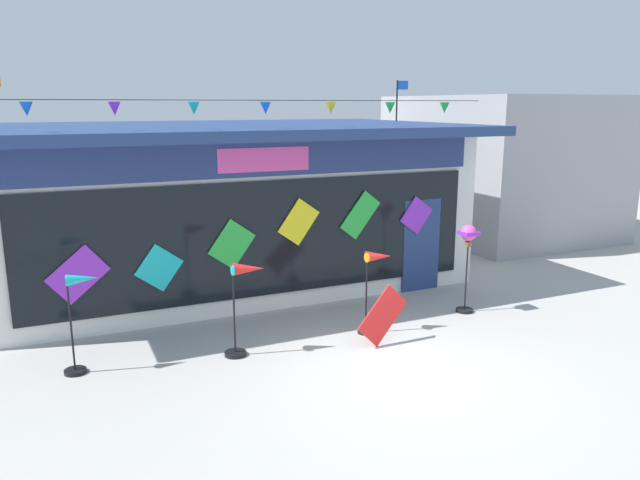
# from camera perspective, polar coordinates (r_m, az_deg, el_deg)

# --- Properties ---
(ground_plane) EXTENTS (80.00, 80.00, 0.00)m
(ground_plane) POSITION_cam_1_polar(r_m,az_deg,el_deg) (9.48, 7.88, -12.23)
(ground_plane) COLOR #ADAAA5
(kite_shop_building) EXTENTS (10.24, 6.90, 4.57)m
(kite_shop_building) POSITION_cam_1_polar(r_m,az_deg,el_deg) (14.26, -9.12, 3.74)
(kite_shop_building) COLOR silver
(kite_shop_building) RESTS_ON ground_plane
(wind_spinner_far_left) EXTENTS (0.60, 0.32, 1.54)m
(wind_spinner_far_left) POSITION_cam_1_polar(r_m,az_deg,el_deg) (9.71, -21.79, -6.10)
(wind_spinner_far_left) COLOR black
(wind_spinner_far_left) RESTS_ON ground_plane
(wind_spinner_left) EXTENTS (0.70, 0.35, 1.53)m
(wind_spinner_left) POSITION_cam_1_polar(r_m,az_deg,el_deg) (9.72, -7.16, -4.78)
(wind_spinner_left) COLOR black
(wind_spinner_left) RESTS_ON ground_plane
(wind_spinner_center_left) EXTENTS (0.62, 0.32, 1.48)m
(wind_spinner_center_left) POSITION_cam_1_polar(r_m,az_deg,el_deg) (10.62, 5.21, -3.15)
(wind_spinner_center_left) COLOR black
(wind_spinner_center_left) RESTS_ON ground_plane
(wind_spinner_center_right) EXTENTS (0.33, 0.33, 1.74)m
(wind_spinner_center_right) POSITION_cam_1_polar(r_m,az_deg,el_deg) (11.88, 13.80, -0.51)
(wind_spinner_center_right) COLOR black
(wind_spinner_center_right) RESTS_ON ground_plane
(display_kite_on_ground) EXTENTS (1.01, 0.17, 1.01)m
(display_kite_on_ground) POSITION_cam_1_polar(r_m,az_deg,el_deg) (10.26, 5.94, -7.11)
(display_kite_on_ground) COLOR red
(display_kite_on_ground) RESTS_ON ground_plane
(neighbour_building) EXTENTS (5.04, 6.11, 4.22)m
(neighbour_building) POSITION_cam_1_polar(r_m,az_deg,el_deg) (19.75, 16.55, 6.76)
(neighbour_building) COLOR #99999E
(neighbour_building) RESTS_ON ground_plane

